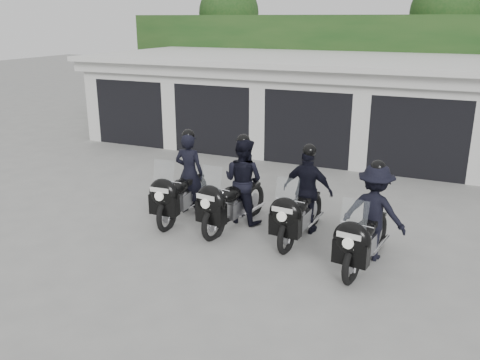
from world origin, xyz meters
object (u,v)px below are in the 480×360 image
at_px(police_bike_c, 304,197).
at_px(police_bike_d, 371,219).
at_px(police_bike_a, 183,183).
at_px(police_bike_b, 238,187).

relative_size(police_bike_c, police_bike_d, 1.00).
height_order(police_bike_a, police_bike_d, police_bike_a).
bearing_deg(police_bike_d, police_bike_b, 175.62).
distance_m(police_bike_a, police_bike_d, 4.14).
height_order(police_bike_a, police_bike_b, police_bike_b).
bearing_deg(police_bike_b, police_bike_d, -3.21).
height_order(police_bike_c, police_bike_d, same).
xyz_separation_m(police_bike_a, police_bike_b, (1.27, 0.09, 0.06)).
height_order(police_bike_a, police_bike_c, police_bike_a).
distance_m(police_bike_a, police_bike_c, 2.70).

